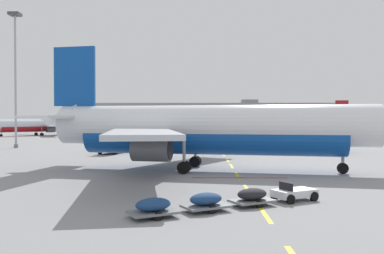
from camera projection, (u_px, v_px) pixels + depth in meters
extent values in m
cube|color=yellow|center=(265.00, 214.00, 20.91)|extent=(0.24, 4.00, 0.01)
cube|color=yellow|center=(248.00, 189.00, 28.16)|extent=(0.24, 4.00, 0.01)
cube|color=yellow|center=(238.00, 175.00, 35.19)|extent=(0.24, 4.00, 0.01)
cube|color=yellow|center=(231.00, 166.00, 42.18)|extent=(0.24, 4.00, 0.01)
cube|color=yellow|center=(227.00, 160.00, 48.06)|extent=(0.24, 4.00, 0.01)
cube|color=yellow|center=(224.00, 155.00, 55.40)|extent=(0.24, 4.00, 0.01)
cube|color=yellow|center=(221.00, 151.00, 62.66)|extent=(0.24, 4.00, 0.01)
cube|color=yellow|center=(219.00, 148.00, 69.41)|extent=(0.24, 4.00, 0.01)
cube|color=yellow|center=(217.00, 145.00, 75.19)|extent=(0.24, 4.00, 0.01)
cube|color=yellow|center=(216.00, 144.00, 80.76)|extent=(0.24, 4.00, 0.01)
cube|color=yellow|center=(215.00, 142.00, 86.33)|extent=(0.24, 4.00, 0.01)
cube|color=yellow|center=(214.00, 140.00, 92.46)|extent=(0.24, 4.00, 0.01)
cube|color=yellow|center=(213.00, 139.00, 98.92)|extent=(0.24, 4.00, 0.01)
cube|color=#B21414|center=(240.00, 178.00, 33.73)|extent=(8.00, 0.40, 0.01)
cylinder|color=white|center=(211.00, 125.00, 38.53)|extent=(30.28, 9.35, 3.80)
cylinder|color=#0F479E|center=(211.00, 136.00, 38.55)|extent=(24.72, 8.01, 3.50)
cone|color=white|center=(381.00, 126.00, 35.48)|extent=(4.13, 4.31, 3.72)
cone|color=white|center=(59.00, 120.00, 41.71)|extent=(4.73, 3.96, 3.23)
cube|color=#192333|center=(368.00, 118.00, 35.68)|extent=(2.10, 3.10, 0.60)
cube|color=#0F479E|center=(74.00, 76.00, 41.27)|extent=(4.39, 1.18, 6.00)
cube|color=white|center=(83.00, 117.00, 44.62)|extent=(4.34, 6.88, 0.24)
cube|color=white|center=(51.00, 117.00, 38.36)|extent=(4.34, 6.88, 0.24)
cube|color=#B7BCC6|center=(189.00, 128.00, 47.66)|extent=(12.67, 17.12, 0.36)
cube|color=#B7BCC6|center=(142.00, 133.00, 31.02)|extent=(7.27, 17.52, 0.36)
cylinder|color=#4C4F54|center=(182.00, 142.00, 44.79)|extent=(3.54, 2.66, 2.10)
cylinder|color=black|center=(196.00, 142.00, 44.46)|extent=(0.45, 1.78, 1.79)
cylinder|color=#4C4F54|center=(152.00, 149.00, 34.02)|extent=(3.54, 2.66, 2.10)
cylinder|color=black|center=(170.00, 149.00, 33.69)|extent=(0.45, 1.78, 1.79)
cylinder|color=gray|center=(343.00, 153.00, 36.17)|extent=(0.28, 0.28, 2.67)
cylinder|color=black|center=(343.00, 168.00, 36.19)|extent=(1.02, 0.46, 0.99)
cylinder|color=gray|center=(195.00, 149.00, 41.53)|extent=(0.28, 0.28, 2.61)
cylinder|color=black|center=(196.00, 161.00, 41.90)|extent=(1.15, 0.55, 1.10)
cylinder|color=black|center=(195.00, 162.00, 41.21)|extent=(1.15, 0.55, 1.10)
cylinder|color=gray|center=(184.00, 153.00, 36.44)|extent=(0.28, 0.28, 2.61)
cylinder|color=black|center=(185.00, 167.00, 36.80)|extent=(1.15, 0.55, 1.10)
cylinder|color=black|center=(183.00, 168.00, 36.12)|extent=(1.15, 0.55, 1.10)
cylinder|color=silver|center=(301.00, 123.00, 116.81)|extent=(25.21, 3.20, 3.18)
cylinder|color=maroon|center=(301.00, 126.00, 116.82)|extent=(20.52, 2.94, 2.93)
cone|color=silver|center=(257.00, 123.00, 117.00)|extent=(2.93, 3.12, 3.12)
cone|color=silver|center=(347.00, 122.00, 116.59)|extent=(3.52, 2.71, 2.71)
cube|color=#192333|center=(260.00, 121.00, 116.98)|extent=(1.34, 2.39, 0.50)
cube|color=maroon|center=(342.00, 109.00, 116.54)|extent=(3.69, 0.30, 5.03)
cube|color=silver|center=(347.00, 121.00, 113.92)|extent=(2.68, 5.36, 0.20)
cube|color=silver|center=(341.00, 121.00, 119.28)|extent=(2.68, 5.36, 0.20)
cube|color=#B7BCC6|center=(320.00, 125.00, 109.64)|extent=(8.49, 14.77, 0.30)
cube|color=#B7BCC6|center=(306.00, 124.00, 123.88)|extent=(8.51, 14.77, 0.30)
cylinder|color=#4C4F54|center=(317.00, 129.00, 112.18)|extent=(2.68, 1.76, 1.76)
cylinder|color=black|center=(313.00, 129.00, 112.20)|extent=(0.10, 1.50, 1.50)
cylinder|color=#4C4F54|center=(308.00, 129.00, 121.39)|extent=(2.68, 1.76, 1.76)
cylinder|color=black|center=(304.00, 129.00, 121.41)|extent=(0.10, 1.50, 1.50)
cylinder|color=gray|center=(266.00, 131.00, 117.00)|extent=(0.23, 0.23, 2.23)
cylinder|color=black|center=(266.00, 134.00, 117.03)|extent=(0.83, 0.24, 0.83)
cylinder|color=gray|center=(309.00, 131.00, 114.64)|extent=(0.23, 0.23, 2.19)
cylinder|color=black|center=(309.00, 135.00, 114.37)|extent=(0.92, 0.29, 0.92)
cylinder|color=black|center=(308.00, 135.00, 114.96)|extent=(0.92, 0.29, 0.92)
cylinder|color=gray|center=(305.00, 130.00, 119.00)|extent=(0.23, 0.23, 2.19)
cylinder|color=black|center=(305.00, 134.00, 118.73)|extent=(0.92, 0.29, 0.92)
cylinder|color=black|center=(304.00, 134.00, 119.31)|extent=(0.92, 0.29, 0.92)
cylinder|color=silver|center=(34.00, 124.00, 118.12)|extent=(18.30, 18.28, 2.90)
cylinder|color=maroon|center=(34.00, 127.00, 118.14)|extent=(15.11, 15.09, 2.67)
cone|color=silver|center=(72.00, 123.00, 126.46)|extent=(4.01, 4.01, 2.46)
cube|color=maroon|center=(68.00, 112.00, 125.47)|extent=(2.57, 2.57, 4.58)
cube|color=silver|center=(73.00, 122.00, 124.15)|extent=(5.18, 5.18, 0.18)
cube|color=silver|center=(66.00, 122.00, 127.66)|extent=(5.18, 5.18, 0.18)
cube|color=#B7BCC6|center=(54.00, 126.00, 115.57)|extent=(8.92, 13.28, 0.27)
cube|color=#B7BCC6|center=(35.00, 125.00, 124.90)|extent=(13.27, 8.94, 0.27)
cylinder|color=#4C4F54|center=(51.00, 130.00, 117.32)|extent=(2.86, 2.86, 1.60)
cylinder|color=black|center=(46.00, 130.00, 116.47)|extent=(1.03, 1.03, 1.36)
cylinder|color=#4C4F54|center=(38.00, 129.00, 123.36)|extent=(2.86, 2.86, 1.60)
cylinder|color=black|center=(34.00, 129.00, 122.51)|extent=(1.03, 1.03, 1.36)
cylinder|color=gray|center=(1.00, 132.00, 111.85)|extent=(0.21, 0.21, 2.03)
cylinder|color=black|center=(1.00, 135.00, 111.87)|extent=(0.69, 0.68, 0.76)
cylinder|color=gray|center=(42.00, 131.00, 117.79)|extent=(0.21, 0.21, 1.99)
cylinder|color=black|center=(42.00, 134.00, 117.62)|extent=(0.78, 0.78, 0.84)
cylinder|color=black|center=(41.00, 134.00, 118.01)|extent=(0.78, 0.78, 0.84)
cylinder|color=gray|center=(36.00, 131.00, 120.65)|extent=(0.21, 0.21, 1.99)
cylinder|color=black|center=(36.00, 134.00, 120.48)|extent=(0.78, 0.78, 0.84)
cylinder|color=black|center=(36.00, 134.00, 120.86)|extent=(0.78, 0.78, 0.84)
cube|color=black|center=(333.00, 148.00, 58.96)|extent=(5.17, 7.35, 0.60)
cube|color=#194799|center=(335.00, 141.00, 61.01)|extent=(3.10, 3.14, 1.10)
cube|color=#192333|center=(336.00, 140.00, 62.04)|extent=(1.76, 0.88, 0.64)
cube|color=#194799|center=(332.00, 139.00, 58.06)|extent=(4.21, 5.33, 2.10)
cylinder|color=black|center=(326.00, 148.00, 61.51)|extent=(0.66, 0.99, 0.96)
cylinder|color=black|center=(343.00, 149.00, 60.44)|extent=(0.66, 0.99, 0.96)
cylinder|color=black|center=(322.00, 150.00, 57.49)|extent=(0.66, 0.99, 0.96)
cylinder|color=black|center=(340.00, 151.00, 56.43)|extent=(0.66, 0.99, 0.96)
cube|color=black|center=(115.00, 148.00, 58.10)|extent=(3.94, 7.36, 0.60)
cube|color=gray|center=(108.00, 143.00, 55.85)|extent=(2.79, 2.84, 1.10)
cube|color=#192333|center=(104.00, 143.00, 54.73)|extent=(1.88, 0.50, 0.64)
cube|color=#B7BCC6|center=(118.00, 138.00, 59.03)|extent=(3.43, 5.18, 2.10)
cylinder|color=black|center=(116.00, 151.00, 55.64)|extent=(0.49, 1.00, 0.96)
cylinder|color=black|center=(100.00, 151.00, 56.23)|extent=(0.49, 1.00, 0.96)
cylinder|color=black|center=(129.00, 149.00, 59.99)|extent=(0.49, 1.00, 0.96)
cylinder|color=black|center=(114.00, 149.00, 60.57)|extent=(0.49, 1.00, 0.96)
cube|color=silver|center=(294.00, 193.00, 24.36)|extent=(2.95, 2.47, 0.44)
cube|color=black|center=(286.00, 187.00, 24.05)|extent=(0.64, 1.04, 0.56)
cylinder|color=black|center=(298.00, 193.00, 25.40)|extent=(0.58, 0.43, 0.56)
cylinder|color=black|center=(314.00, 197.00, 24.16)|extent=(0.58, 0.43, 0.56)
cylinder|color=black|center=(275.00, 195.00, 24.56)|extent=(0.58, 0.43, 0.56)
cylinder|color=black|center=(291.00, 199.00, 23.32)|extent=(0.58, 0.43, 0.56)
cube|color=slate|center=(252.00, 201.00, 22.92)|extent=(2.83, 2.47, 0.12)
ellipsoid|color=black|center=(252.00, 194.00, 22.91)|extent=(2.18, 1.93, 0.64)
cylinder|color=black|center=(245.00, 200.00, 23.52)|extent=(0.45, 0.33, 0.44)
cylinder|color=black|center=(259.00, 204.00, 22.32)|extent=(0.45, 0.33, 0.44)
cube|color=slate|center=(206.00, 206.00, 21.53)|extent=(2.83, 2.47, 0.12)
ellipsoid|color=navy|center=(206.00, 199.00, 21.52)|extent=(2.18, 1.93, 0.64)
cylinder|color=black|center=(200.00, 205.00, 22.12)|extent=(0.45, 0.33, 0.44)
cylinder|color=black|center=(212.00, 210.00, 20.93)|extent=(0.45, 0.33, 0.44)
cube|color=slate|center=(153.00, 212.00, 20.13)|extent=(2.83, 2.47, 0.12)
ellipsoid|color=navy|center=(153.00, 204.00, 20.12)|extent=(2.18, 1.93, 0.64)
cylinder|color=black|center=(148.00, 211.00, 20.73)|extent=(0.45, 0.33, 0.44)
cylinder|color=black|center=(159.00, 216.00, 19.54)|extent=(0.45, 0.33, 0.44)
cylinder|color=slate|center=(16.00, 146.00, 68.80)|extent=(0.70, 0.70, 0.60)
cylinder|color=#9EA0A5|center=(15.00, 82.00, 68.59)|extent=(0.36, 0.36, 22.27)
cube|color=#3F3F44|center=(15.00, 14.00, 68.36)|extent=(1.80, 1.80, 0.50)
cube|color=gray|center=(214.00, 118.00, 153.62)|extent=(88.61, 22.54, 10.54)
cube|color=#192333|center=(215.00, 116.00, 142.28)|extent=(81.52, 0.12, 3.79)
cube|color=gray|center=(249.00, 102.00, 153.28)|extent=(6.00, 5.00, 1.60)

